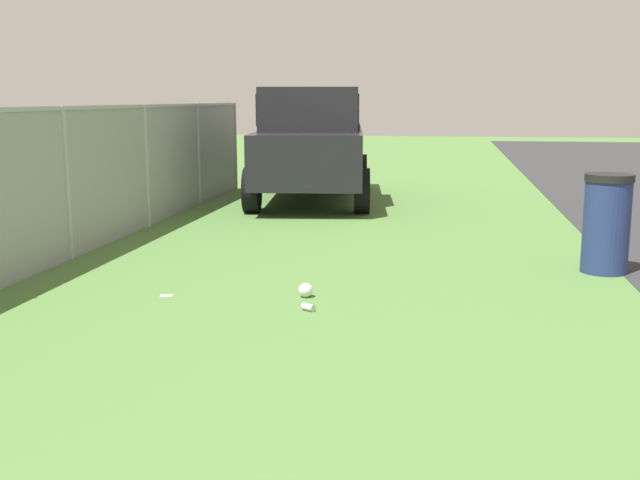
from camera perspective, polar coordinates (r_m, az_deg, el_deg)
name	(u,v)px	position (r m, az deg, el deg)	size (l,w,h in m)	color
pickup_truck	(311,142)	(14.14, -0.66, 7.31)	(4.98, 2.57, 2.09)	black
trash_bin	(606,223)	(8.92, 20.64, 1.17)	(0.52, 0.52, 1.09)	navy
fence_section	(8,190)	(8.41, -22.30, 3.46)	(17.12, 0.07, 1.81)	#9EA3A8
litter_can_near_hydrant	(308,307)	(6.93, -0.88, -5.06)	(0.07, 0.07, 0.12)	silver
litter_bag_far_scatter	(306,290)	(7.39, -1.09, -3.77)	(0.14, 0.14, 0.14)	silver
litter_wrapper_by_mailbox	(166,295)	(7.61, -11.43, -4.09)	(0.12, 0.08, 0.01)	silver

